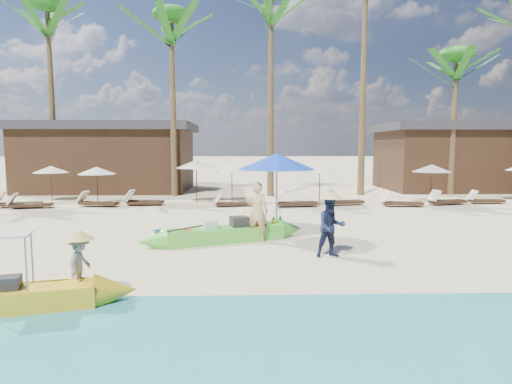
{
  "coord_description": "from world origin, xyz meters",
  "views": [
    {
      "loc": [
        0.63,
        -10.28,
        2.78
      ],
      "look_at": [
        0.98,
        2.0,
        1.49
      ],
      "focal_mm": 30.0,
      "sensor_mm": 36.0,
      "label": 1
    }
  ],
  "objects": [
    {
      "name": "ground",
      "position": [
        0.0,
        0.0,
        0.0
      ],
      "size": [
        240.0,
        240.0,
        0.0
      ],
      "primitive_type": "plane",
      "color": "beige",
      "rests_on": "ground"
    },
    {
      "name": "wet_sand_strip",
      "position": [
        0.0,
        -5.0,
        0.0
      ],
      "size": [
        240.0,
        4.5,
        0.01
      ],
      "primitive_type": "cube",
      "color": "tan",
      "rests_on": "ground"
    },
    {
      "name": "green_canoe",
      "position": [
        0.07,
        2.16,
        0.24
      ],
      "size": [
        5.43,
        2.39,
        0.72
      ],
      "rotation": [
        0.0,
        0.0,
        0.37
      ],
      "color": "#52C63C",
      "rests_on": "ground"
    },
    {
      "name": "tourist",
      "position": [
        1.02,
        2.19,
        0.89
      ],
      "size": [
        0.74,
        0.6,
        1.77
      ],
      "primitive_type": "imported",
      "rotation": [
        0.0,
        0.0,
        2.84
      ],
      "color": "tan",
      "rests_on": "ground"
    },
    {
      "name": "vendor_green",
      "position": [
        2.83,
        0.32,
        0.78
      ],
      "size": [
        0.83,
        0.69,
        1.56
      ],
      "primitive_type": "imported",
      "rotation": [
        0.0,
        0.0,
        0.14
      ],
      "color": "#141D38",
      "rests_on": "ground"
    },
    {
      "name": "vendor_yellow",
      "position": [
        -2.36,
        -2.58,
        0.68
      ],
      "size": [
        0.44,
        0.68,
        1.0
      ],
      "primitive_type": "imported",
      "rotation": [
        0.0,
        0.0,
        1.46
      ],
      "color": "gray",
      "rests_on": "ground"
    },
    {
      "name": "blue_umbrella",
      "position": [
        1.63,
        2.71,
        2.35
      ],
      "size": [
        2.42,
        2.42,
        2.6
      ],
      "color": "#99999E",
      "rests_on": "ground"
    },
    {
      "name": "resort_parasol_3",
      "position": [
        -9.35,
        12.08,
        1.64
      ],
      "size": [
        1.77,
        1.77,
        1.82
      ],
      "color": "#372616",
      "rests_on": "ground"
    },
    {
      "name": "lounger_3_left",
      "position": [
        -9.91,
        9.71,
        0.22
      ],
      "size": [
        1.99,
        1.1,
        0.65
      ],
      "rotation": [
        0.0,
        0.0,
        0.29
      ],
      "color": "#372616",
      "rests_on": "ground"
    },
    {
      "name": "lounger_3_right",
      "position": [
        -9.21,
        9.29,
        0.21
      ],
      "size": [
        1.93,
        0.92,
        0.63
      ],
      "rotation": [
        0.0,
        0.0,
        0.2
      ],
      "color": "#372616",
      "rests_on": "ground"
    },
    {
      "name": "resort_parasol_4",
      "position": [
        -6.46,
        10.49,
        1.66
      ],
      "size": [
        1.79,
        1.79,
        1.84
      ],
      "color": "#372616",
      "rests_on": "ground"
    },
    {
      "name": "lounger_4_left",
      "position": [
        -6.33,
        9.85,
        0.21
      ],
      "size": [
        1.96,
        0.89,
        0.64
      ],
      "rotation": [
        0.0,
        0.0,
        -0.17
      ],
      "color": "#372616",
      "rests_on": "ground"
    },
    {
      "name": "lounger_4_right",
      "position": [
        -4.29,
        10.34,
        0.21
      ],
      "size": [
        1.96,
        0.9,
        0.64
      ],
      "rotation": [
        0.0,
        0.0,
        -0.18
      ],
      "color": "#372616",
      "rests_on": "ground"
    },
    {
      "name": "resort_parasol_5",
      "position": [
        -1.75,
        11.13,
        1.95
      ],
      "size": [
        2.1,
        2.1,
        2.16
      ],
      "color": "#372616",
      "rests_on": "ground"
    },
    {
      "name": "lounger_5_left",
      "position": [
        -4.25,
        10.11,
        0.19
      ],
      "size": [
        1.68,
        0.64,
        0.56
      ],
      "rotation": [
        0.0,
        0.0,
        0.08
      ],
      "color": "#372616",
      "rests_on": "ground"
    },
    {
      "name": "resort_parasol_6",
      "position": [
        0.02,
        11.58,
        1.7
      ],
      "size": [
        1.83,
        1.83,
        1.89
      ],
      "color": "#372616",
      "rests_on": "ground"
    },
    {
      "name": "lounger_6_left",
      "position": [
        -0.02,
        9.67,
        0.19
      ],
      "size": [
        1.75,
        0.84,
        0.57
      ],
      "rotation": [
        0.0,
        0.0,
        0.2
      ],
      "color": "#372616",
      "rests_on": "ground"
    },
    {
      "name": "lounger_6_right",
      "position": [
        2.94,
        9.45,
        0.23
      ],
      "size": [
        2.06,
        0.84,
        0.68
      ],
      "rotation": [
        0.0,
        0.0,
        0.11
      ],
      "color": "#372616",
      "rests_on": "ground"
    },
    {
      "name": "resort_parasol_7",
      "position": [
        4.25,
        9.96,
        1.76
      ],
      "size": [
        1.9,
        1.9,
        1.95
      ],
      "color": "#372616",
      "rests_on": "ground"
    },
    {
      "name": "lounger_7_left",
      "position": [
        5.36,
        9.95,
        0.22
      ],
      "size": [
        1.98,
        1.03,
        0.64
      ],
      "rotation": [
        0.0,
        0.0,
        0.25
      ],
      "color": "#372616",
      "rests_on": "ground"
    },
    {
      "name": "lounger_7_right",
      "position": [
        7.96,
        9.43,
        0.21
      ],
      "size": [
        1.94,
        0.79,
        0.64
      ],
      "rotation": [
        0.0,
        0.0,
        -0.11
      ],
      "color": "#372616",
      "rests_on": "ground"
    },
    {
      "name": "resort_parasol_8",
      "position": [
        9.91,
        10.59,
        1.74
      ],
      "size": [
        1.88,
        1.88,
        1.93
      ],
      "color": "#372616",
      "rests_on": "ground"
    },
    {
      "name": "lounger_8_left",
      "position": [
        10.39,
        9.96,
        0.22
      ],
      "size": [
        2.0,
        1.05,
        0.65
      ],
      "rotation": [
        0.0,
        0.0,
        0.25
      ],
      "color": "#372616",
      "rests_on": "ground"
    },
    {
      "name": "lounger_9_left",
      "position": [
        12.49,
        10.34,
        0.2
      ],
      "size": [
        1.74,
        0.53,
        0.59
      ],
      "rotation": [
        0.0,
        0.0,
        -0.0
      ],
      "color": "#372616",
      "rests_on": "ground"
    },
    {
      "name": "palm_2",
      "position": [
        -10.45,
        15.08,
        9.18
      ],
      "size": [
        2.08,
        2.08,
        11.33
      ],
      "color": "brown",
      "rests_on": "ground"
    },
    {
      "name": "palm_3",
      "position": [
        -3.36,
        14.27,
        8.58
      ],
      "size": [
        2.08,
        2.08,
        10.52
      ],
      "color": "brown",
      "rests_on": "ground"
    },
    {
      "name": "palm_4",
      "position": [
        2.15,
        14.01,
        9.45
      ],
      "size": [
        2.08,
        2.08,
        11.7
      ],
      "color": "brown",
      "rests_on": "ground"
    },
    {
      "name": "palm_5",
      "position": [
        7.45,
        14.38,
        10.82
      ],
      "size": [
        2.08,
        2.08,
        13.6
      ],
      "color": "brown",
      "rests_on": "ground"
    },
    {
      "name": "palm_6",
      "position": [
        12.84,
        14.52,
        7.05
      ],
      "size": [
        2.08,
        2.08,
        8.51
      ],
      "color": "brown",
      "rests_on": "ground"
    },
    {
      "name": "pavilion_west",
      "position": [
        -8.0,
        17.5,
        2.19
      ],
      "size": [
        10.8,
        6.6,
        4.3
      ],
      "color": "#372616",
      "rests_on": "ground"
    },
    {
      "name": "pavilion_east",
      "position": [
        14.0,
        17.5,
        2.2
      ],
      "size": [
        8.8,
        6.6,
        4.3
      ],
      "color": "#372616",
      "rests_on": "ground"
    }
  ]
}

